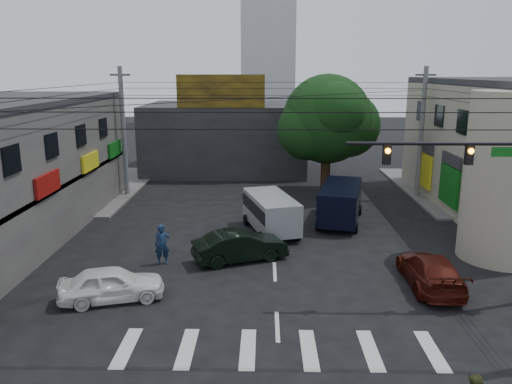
{
  "coord_description": "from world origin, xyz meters",
  "views": [
    {
      "loc": [
        -0.46,
        -19.14,
        8.88
      ],
      "look_at": [
        -0.89,
        4.0,
        3.24
      ],
      "focal_mm": 35.0,
      "sensor_mm": 36.0,
      "label": 1
    }
  ],
  "objects_px": {
    "street_tree": "(327,119)",
    "utility_pole_far_left": "(124,133)",
    "traffic_gantry": "(489,183)",
    "white_compact": "(112,284)",
    "maroon_sedan": "(430,271)",
    "traffic_officer": "(162,245)",
    "navy_van": "(340,204)",
    "dark_sedan": "(240,246)",
    "utility_pole_far_right": "(421,133)",
    "silver_minivan": "(271,214)"
  },
  "relations": [
    {
      "from": "white_compact",
      "to": "navy_van",
      "type": "distance_m",
      "value": 15.07
    },
    {
      "from": "street_tree",
      "to": "traffic_gantry",
      "type": "bearing_deg",
      "value": -78.01
    },
    {
      "from": "street_tree",
      "to": "utility_pole_far_left",
      "type": "xyz_separation_m",
      "value": [
        -14.5,
        -1.0,
        -0.87
      ]
    },
    {
      "from": "navy_van",
      "to": "dark_sedan",
      "type": "bearing_deg",
      "value": 151.82
    },
    {
      "from": "maroon_sedan",
      "to": "dark_sedan",
      "type": "bearing_deg",
      "value": -18.03
    },
    {
      "from": "street_tree",
      "to": "navy_van",
      "type": "bearing_deg",
      "value": -89.52
    },
    {
      "from": "utility_pole_far_left",
      "to": "maroon_sedan",
      "type": "height_order",
      "value": "utility_pole_far_left"
    },
    {
      "from": "utility_pole_far_left",
      "to": "traffic_gantry",
      "type": "bearing_deg",
      "value": -42.86
    },
    {
      "from": "dark_sedan",
      "to": "silver_minivan",
      "type": "relative_size",
      "value": 0.9
    },
    {
      "from": "silver_minivan",
      "to": "utility_pole_far_right",
      "type": "bearing_deg",
      "value": -68.03
    },
    {
      "from": "maroon_sedan",
      "to": "silver_minivan",
      "type": "height_order",
      "value": "silver_minivan"
    },
    {
      "from": "maroon_sedan",
      "to": "street_tree",
      "type": "bearing_deg",
      "value": -80.47
    },
    {
      "from": "traffic_officer",
      "to": "utility_pole_far_right",
      "type": "bearing_deg",
      "value": 25.19
    },
    {
      "from": "street_tree",
      "to": "traffic_officer",
      "type": "relative_size",
      "value": 4.52
    },
    {
      "from": "white_compact",
      "to": "navy_van",
      "type": "xyz_separation_m",
      "value": [
        10.56,
        10.74,
        0.44
      ]
    },
    {
      "from": "traffic_gantry",
      "to": "white_compact",
      "type": "distance_m",
      "value": 14.91
    },
    {
      "from": "street_tree",
      "to": "white_compact",
      "type": "xyz_separation_m",
      "value": [
        -10.5,
        -17.99,
        -4.78
      ]
    },
    {
      "from": "white_compact",
      "to": "silver_minivan",
      "type": "bearing_deg",
      "value": -51.78
    },
    {
      "from": "traffic_gantry",
      "to": "maroon_sedan",
      "type": "xyz_separation_m",
      "value": [
        -1.32,
        1.57,
        -4.13
      ]
    },
    {
      "from": "street_tree",
      "to": "utility_pole_far_left",
      "type": "distance_m",
      "value": 14.56
    },
    {
      "from": "utility_pole_far_left",
      "to": "white_compact",
      "type": "bearing_deg",
      "value": -76.75
    },
    {
      "from": "street_tree",
      "to": "traffic_gantry",
      "type": "height_order",
      "value": "street_tree"
    },
    {
      "from": "traffic_gantry",
      "to": "maroon_sedan",
      "type": "distance_m",
      "value": 4.61
    },
    {
      "from": "maroon_sedan",
      "to": "traffic_officer",
      "type": "relative_size",
      "value": 2.52
    },
    {
      "from": "street_tree",
      "to": "traffic_officer",
      "type": "xyz_separation_m",
      "value": [
        -9.26,
        -14.16,
        -4.51
      ]
    },
    {
      "from": "maroon_sedan",
      "to": "utility_pole_far_left",
      "type": "bearing_deg",
      "value": -41.37
    },
    {
      "from": "dark_sedan",
      "to": "navy_van",
      "type": "bearing_deg",
      "value": -63.61
    },
    {
      "from": "dark_sedan",
      "to": "traffic_officer",
      "type": "bearing_deg",
      "value": 75.96
    },
    {
      "from": "street_tree",
      "to": "silver_minivan",
      "type": "distance_m",
      "value": 11.09
    },
    {
      "from": "street_tree",
      "to": "navy_van",
      "type": "relative_size",
      "value": 1.45
    },
    {
      "from": "traffic_officer",
      "to": "maroon_sedan",
      "type": "bearing_deg",
      "value": -25.64
    },
    {
      "from": "street_tree",
      "to": "traffic_officer",
      "type": "distance_m",
      "value": 17.51
    },
    {
      "from": "utility_pole_far_left",
      "to": "navy_van",
      "type": "relative_size",
      "value": 1.54
    },
    {
      "from": "utility_pole_far_left",
      "to": "white_compact",
      "type": "distance_m",
      "value": 17.89
    },
    {
      "from": "dark_sedan",
      "to": "maroon_sedan",
      "type": "distance_m",
      "value": 8.6
    },
    {
      "from": "utility_pole_far_right",
      "to": "white_compact",
      "type": "bearing_deg",
      "value": -135.02
    },
    {
      "from": "traffic_officer",
      "to": "silver_minivan",
      "type": "bearing_deg",
      "value": 28.76
    },
    {
      "from": "street_tree",
      "to": "utility_pole_far_right",
      "type": "distance_m",
      "value": 6.63
    },
    {
      "from": "navy_van",
      "to": "traffic_officer",
      "type": "relative_size",
      "value": 3.11
    },
    {
      "from": "dark_sedan",
      "to": "silver_minivan",
      "type": "height_order",
      "value": "silver_minivan"
    },
    {
      "from": "traffic_gantry",
      "to": "utility_pole_far_left",
      "type": "bearing_deg",
      "value": 137.14
    },
    {
      "from": "white_compact",
      "to": "maroon_sedan",
      "type": "distance_m",
      "value": 13.1
    },
    {
      "from": "white_compact",
      "to": "dark_sedan",
      "type": "bearing_deg",
      "value": -63.82
    },
    {
      "from": "dark_sedan",
      "to": "traffic_gantry",
      "type": "bearing_deg",
      "value": -136.68
    },
    {
      "from": "traffic_gantry",
      "to": "white_compact",
      "type": "relative_size",
      "value": 1.66
    },
    {
      "from": "utility_pole_far_right",
      "to": "white_compact",
      "type": "relative_size",
      "value": 2.12
    },
    {
      "from": "dark_sedan",
      "to": "maroon_sedan",
      "type": "bearing_deg",
      "value": -130.86
    },
    {
      "from": "silver_minivan",
      "to": "navy_van",
      "type": "bearing_deg",
      "value": -79.98
    },
    {
      "from": "street_tree",
      "to": "navy_van",
      "type": "height_order",
      "value": "street_tree"
    },
    {
      "from": "street_tree",
      "to": "traffic_gantry",
      "type": "relative_size",
      "value": 1.21
    }
  ]
}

